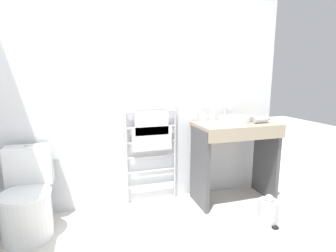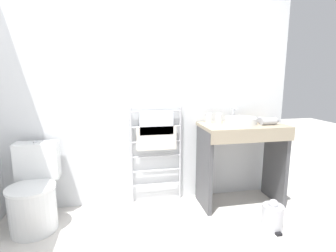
# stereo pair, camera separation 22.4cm
# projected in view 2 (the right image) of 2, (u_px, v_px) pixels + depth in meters

# --- Properties ---
(wall_back) EXTENTS (3.15, 0.12, 2.65)m
(wall_back) POSITION_uv_depth(u_px,v_px,m) (147.00, 80.00, 2.75)
(wall_back) COLOR silver
(wall_back) RESTS_ON ground_plane
(toilet) EXTENTS (0.41, 0.55, 0.76)m
(toilet) POSITION_uv_depth(u_px,v_px,m) (34.00, 195.00, 2.37)
(toilet) COLOR white
(toilet) RESTS_ON ground_plane
(towel_radiator) EXTENTS (0.56, 0.06, 1.04)m
(towel_radiator) POSITION_uv_depth(u_px,v_px,m) (157.00, 137.00, 2.77)
(towel_radiator) COLOR silver
(towel_radiator) RESTS_ON ground_plane
(vanity_counter) EXTENTS (0.86, 0.49, 0.87)m
(vanity_counter) POSITION_uv_depth(u_px,v_px,m) (242.00, 152.00, 2.75)
(vanity_counter) COLOR gray
(vanity_counter) RESTS_ON ground_plane
(sink_basin) EXTENTS (0.32, 0.32, 0.07)m
(sink_basin) POSITION_uv_depth(u_px,v_px,m) (241.00, 120.00, 2.73)
(sink_basin) COLOR white
(sink_basin) RESTS_ON vanity_counter
(faucet) EXTENTS (0.02, 0.10, 0.16)m
(faucet) POSITION_uv_depth(u_px,v_px,m) (234.00, 112.00, 2.88)
(faucet) COLOR silver
(faucet) RESTS_ON vanity_counter
(cup_near_wall) EXTENTS (0.07, 0.07, 0.10)m
(cup_near_wall) POSITION_uv_depth(u_px,v_px,m) (209.00, 118.00, 2.78)
(cup_near_wall) COLOR white
(cup_near_wall) RESTS_ON vanity_counter
(cup_near_edge) EXTENTS (0.06, 0.06, 0.11)m
(cup_near_edge) POSITION_uv_depth(u_px,v_px,m) (219.00, 118.00, 2.78)
(cup_near_edge) COLOR white
(cup_near_edge) RESTS_ON vanity_counter
(hair_dryer) EXTENTS (0.21, 0.16, 0.08)m
(hair_dryer) POSITION_uv_depth(u_px,v_px,m) (269.00, 121.00, 2.69)
(hair_dryer) COLOR #B7B7BC
(hair_dryer) RESTS_ON vanity_counter
(trash_bin) EXTENTS (0.19, 0.22, 0.28)m
(trash_bin) POSITION_uv_depth(u_px,v_px,m) (272.00, 216.00, 2.36)
(trash_bin) COLOR #B7B7BC
(trash_bin) RESTS_ON ground_plane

